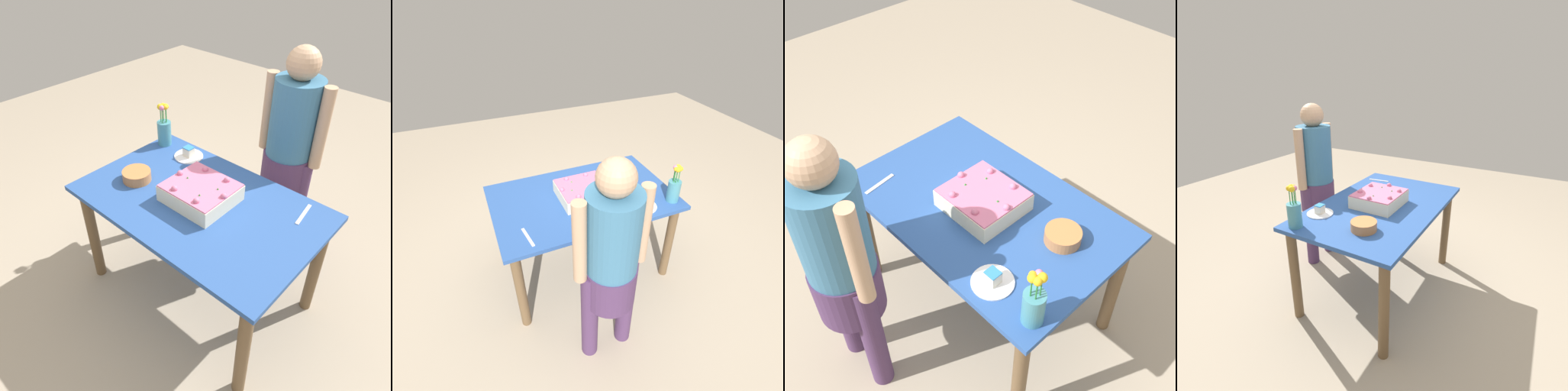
% 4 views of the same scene
% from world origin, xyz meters
% --- Properties ---
extents(ground_plane, '(8.00, 8.00, 0.00)m').
position_xyz_m(ground_plane, '(0.00, 0.00, 0.00)').
color(ground_plane, tan).
extents(dining_table, '(1.38, 0.88, 0.77)m').
position_xyz_m(dining_table, '(0.00, 0.00, 0.64)').
color(dining_table, '#2B5298').
rests_on(dining_table, ground_plane).
extents(sheet_cake, '(0.36, 0.34, 0.13)m').
position_xyz_m(sheet_cake, '(0.00, 0.01, 0.82)').
color(sheet_cake, '#F7EDC8').
rests_on(sheet_cake, dining_table).
extents(serving_plate_with_slice, '(0.19, 0.19, 0.07)m').
position_xyz_m(serving_plate_with_slice, '(-0.37, 0.30, 0.79)').
color(serving_plate_with_slice, white).
rests_on(serving_plate_with_slice, dining_table).
extents(cake_knife, '(0.05, 0.19, 0.00)m').
position_xyz_m(cake_knife, '(0.50, 0.29, 0.77)').
color(cake_knife, silver).
rests_on(cake_knife, dining_table).
extents(flower_vase, '(0.09, 0.09, 0.30)m').
position_xyz_m(flower_vase, '(-0.60, 0.31, 0.88)').
color(flower_vase, teal).
rests_on(flower_vase, dining_table).
extents(fruit_bowl, '(0.17, 0.17, 0.06)m').
position_xyz_m(fruit_bowl, '(-0.42, -0.10, 0.80)').
color(fruit_bowl, '#C17842').
rests_on(fruit_bowl, dining_table).
extents(person_standing, '(0.45, 0.31, 1.49)m').
position_xyz_m(person_standing, '(0.13, 0.74, 0.85)').
color(person_standing, '#4B3057').
rests_on(person_standing, ground_plane).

